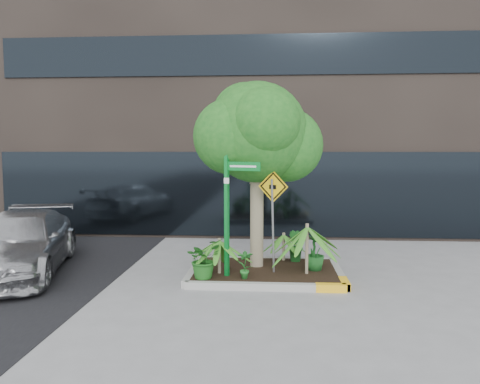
# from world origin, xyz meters

# --- Properties ---
(ground) EXTENTS (80.00, 80.00, 0.00)m
(ground) POSITION_xyz_m (0.00, 0.00, 0.00)
(ground) COLOR gray
(ground) RESTS_ON ground
(building) EXTENTS (18.00, 8.00, 15.00)m
(building) POSITION_xyz_m (0.50, 8.50, 7.50)
(building) COLOR #2D2621
(building) RESTS_ON ground
(planter) EXTENTS (3.35, 2.36, 0.15)m
(planter) POSITION_xyz_m (0.23, 0.27, 0.10)
(planter) COLOR #9E9E99
(planter) RESTS_ON ground
(tree) EXTENTS (2.88, 2.55, 4.32)m
(tree) POSITION_xyz_m (-0.01, 0.58, 3.15)
(tree) COLOR gray
(tree) RESTS_ON ground
(palm_front) EXTENTS (1.21, 1.21, 1.34)m
(palm_front) POSITION_xyz_m (1.08, -0.03, 1.15)
(palm_front) COLOR gray
(palm_front) RESTS_ON ground
(palm_left) EXTENTS (0.84, 0.84, 0.94)m
(palm_left) POSITION_xyz_m (-0.78, -0.11, 0.85)
(palm_left) COLOR gray
(palm_left) RESTS_ON ground
(palm_back) EXTENTS (0.74, 0.74, 0.83)m
(palm_back) POSITION_xyz_m (0.62, 1.14, 0.77)
(palm_back) COLOR gray
(palm_back) RESTS_ON ground
(parked_car) EXTENTS (2.97, 4.98, 1.35)m
(parked_car) POSITION_xyz_m (-5.31, 0.15, 0.68)
(parked_car) COLOR #ACADB1
(parked_car) RESTS_ON ground
(shrub_a) EXTENTS (1.02, 1.02, 0.81)m
(shrub_a) POSITION_xyz_m (-1.06, -0.51, 0.56)
(shrub_a) COLOR #1B5819
(shrub_a) RESTS_ON planter
(shrub_b) EXTENTS (0.57, 0.57, 0.78)m
(shrub_b) POSITION_xyz_m (1.27, 0.29, 0.54)
(shrub_b) COLOR #1C5F22
(shrub_b) RESTS_ON planter
(shrub_c) EXTENTS (0.35, 0.35, 0.60)m
(shrub_c) POSITION_xyz_m (-0.21, -0.51, 0.45)
(shrub_c) COLOR #226F26
(shrub_c) RESTS_ON planter
(shrub_d) EXTENTS (0.59, 0.59, 0.77)m
(shrub_d) POSITION_xyz_m (0.92, 1.02, 0.53)
(shrub_d) COLOR #1C6221
(shrub_d) RESTS_ON planter
(street_sign_post) EXTENTS (0.76, 1.03, 2.79)m
(street_sign_post) POSITION_xyz_m (-0.53, -0.27, 1.73)
(street_sign_post) COLOR #0B7B29
(street_sign_post) RESTS_ON ground
(cattle_sign) EXTENTS (0.63, 0.29, 2.19)m
(cattle_sign) POSITION_xyz_m (0.36, -0.03, 1.63)
(cattle_sign) COLOR slate
(cattle_sign) RESTS_ON ground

